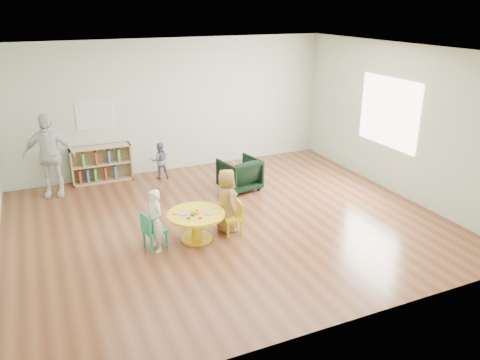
{
  "coord_description": "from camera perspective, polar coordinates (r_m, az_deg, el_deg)",
  "views": [
    {
      "loc": [
        -2.68,
        -6.59,
        3.47
      ],
      "look_at": [
        0.11,
        -0.3,
        0.85
      ],
      "focal_mm": 35.0,
      "sensor_mm": 36.0,
      "label": 1
    }
  ],
  "objects": [
    {
      "name": "alphabet_poster",
      "position": [
        9.87,
        -17.22,
        7.52
      ],
      "size": [
        0.74,
        0.01,
        0.54
      ],
      "color": "white",
      "rests_on": "ground"
    },
    {
      "name": "toddler",
      "position": [
        9.87,
        -9.73,
        2.36
      ],
      "size": [
        0.41,
        0.34,
        0.78
      ],
      "primitive_type": "imported",
      "rotation": [
        0.0,
        0.0,
        3.02
      ],
      "color": "#171638",
      "rests_on": "ground"
    },
    {
      "name": "room",
      "position": [
        7.29,
        -1.68,
        8.37
      ],
      "size": [
        7.1,
        7.0,
        2.8
      ],
      "color": "brown",
      "rests_on": "ground"
    },
    {
      "name": "armchair",
      "position": [
        9.15,
        -0.05,
        0.72
      ],
      "size": [
        0.8,
        0.82,
        0.64
      ],
      "primitive_type": "imported",
      "rotation": [
        0.0,
        0.0,
        3.33
      ],
      "color": "black",
      "rests_on": "ground"
    },
    {
      "name": "kid_chair_left",
      "position": [
        7.1,
        -10.69,
        -5.99
      ],
      "size": [
        0.37,
        0.37,
        0.57
      ],
      "rotation": [
        0.0,
        0.0,
        -1.32
      ],
      "color": "#1C9B7A",
      "rests_on": "ground"
    },
    {
      "name": "activity_table",
      "position": [
        7.26,
        -5.36,
        -5.03
      ],
      "size": [
        0.89,
        0.89,
        0.49
      ],
      "rotation": [
        0.0,
        0.0,
        0.27
      ],
      "color": "yellow",
      "rests_on": "ground"
    },
    {
      "name": "bookshelf",
      "position": [
        10.0,
        -16.61,
        1.89
      ],
      "size": [
        1.2,
        0.3,
        0.75
      ],
      "color": "tan",
      "rests_on": "ground"
    },
    {
      "name": "child_left",
      "position": [
        6.97,
        -10.33,
        -4.93
      ],
      "size": [
        0.31,
        0.4,
        0.95
      ],
      "primitive_type": "imported",
      "rotation": [
        0.0,
        0.0,
        -1.29
      ],
      "color": "white",
      "rests_on": "ground"
    },
    {
      "name": "kid_chair_right",
      "position": [
        7.45,
        -0.62,
        -4.48
      ],
      "size": [
        0.31,
        0.31,
        0.53
      ],
      "rotation": [
        0.0,
        0.0,
        1.48
      ],
      "color": "yellow",
      "rests_on": "ground"
    },
    {
      "name": "child_right",
      "position": [
        7.43,
        -1.65,
        -2.53
      ],
      "size": [
        0.34,
        0.52,
        1.04
      ],
      "primitive_type": "imported",
      "rotation": [
        0.0,
        0.0,
        1.55
      ],
      "color": "yellow",
      "rests_on": "ground"
    },
    {
      "name": "adult_caretaker",
      "position": [
        9.42,
        -22.26,
        2.8
      ],
      "size": [
        1.0,
        0.59,
        1.59
      ],
      "primitive_type": "imported",
      "rotation": [
        0.0,
        0.0,
        -0.23
      ],
      "color": "silver",
      "rests_on": "ground"
    }
  ]
}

